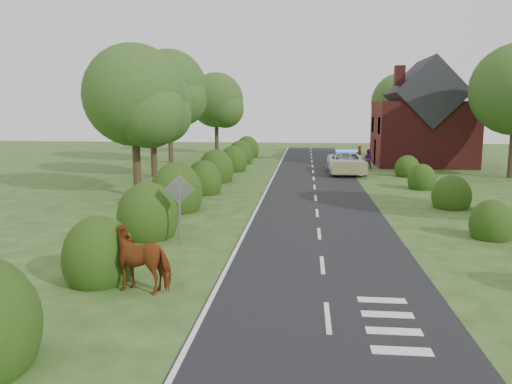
# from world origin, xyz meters

# --- Properties ---
(ground) EXTENTS (120.00, 120.00, 0.00)m
(ground) POSITION_xyz_m (0.00, 0.00, 0.00)
(ground) COLOR #284A1A
(road) EXTENTS (6.00, 70.00, 0.02)m
(road) POSITION_xyz_m (0.00, 15.00, 0.01)
(road) COLOR black
(road) RESTS_ON ground
(road_markings) EXTENTS (4.96, 70.00, 0.01)m
(road_markings) POSITION_xyz_m (-1.60, 12.93, 0.03)
(road_markings) COLOR white
(road_markings) RESTS_ON road
(hedgerow_left) EXTENTS (2.75, 50.41, 3.00)m
(hedgerow_left) POSITION_xyz_m (-6.51, 11.69, 0.75)
(hedgerow_left) COLOR #1F4216
(hedgerow_left) RESTS_ON ground
(hedgerow_right) EXTENTS (2.10, 45.78, 2.10)m
(hedgerow_right) POSITION_xyz_m (6.60, 11.21, 0.55)
(hedgerow_right) COLOR #1F4216
(hedgerow_right) RESTS_ON ground
(tree_left_a) EXTENTS (5.74, 5.60, 8.38)m
(tree_left_a) POSITION_xyz_m (-9.75, 11.86, 5.34)
(tree_left_a) COLOR #332316
(tree_left_a) RESTS_ON ground
(tree_left_b) EXTENTS (5.74, 5.60, 8.07)m
(tree_left_b) POSITION_xyz_m (-11.25, 19.86, 5.04)
(tree_left_b) COLOR #332316
(tree_left_b) RESTS_ON ground
(tree_left_c) EXTENTS (6.97, 6.80, 10.22)m
(tree_left_c) POSITION_xyz_m (-12.70, 29.83, 6.53)
(tree_left_c) COLOR #332316
(tree_left_c) RESTS_ON ground
(tree_left_d) EXTENTS (6.15, 6.00, 8.89)m
(tree_left_d) POSITION_xyz_m (-10.23, 39.85, 5.64)
(tree_left_d) COLOR #332316
(tree_left_d) RESTS_ON ground
(tree_right_c) EXTENTS (6.15, 6.00, 8.58)m
(tree_right_c) POSITION_xyz_m (9.27, 37.85, 5.34)
(tree_right_c) COLOR #332316
(tree_right_c) RESTS_ON ground
(road_sign) EXTENTS (1.06, 0.08, 2.53)m
(road_sign) POSITION_xyz_m (-5.00, 2.00, 1.65)
(road_sign) COLOR gray
(road_sign) RESTS_ON ground
(house) EXTENTS (8.00, 7.40, 9.17)m
(house) POSITION_xyz_m (9.49, 30.00, 3.79)
(house) COLOR maroon
(house) RESTS_ON ground
(cow) EXTENTS (2.15, 1.31, 1.45)m
(cow) POSITION_xyz_m (-4.83, -2.48, 0.72)
(cow) COLOR #652E17
(cow) RESTS_ON ground
(police_van) EXTENTS (2.75, 6.02, 1.81)m
(police_van) POSITION_xyz_m (2.50, 23.26, 0.83)
(police_van) COLOR white
(police_van) RESTS_ON ground
(pedestrian_red) EXTENTS (0.76, 0.74, 1.76)m
(pedestrian_red) POSITION_xyz_m (3.99, 28.71, 0.88)
(pedestrian_red) COLOR maroon
(pedestrian_red) RESTS_ON ground
(pedestrian_purple) EXTENTS (0.93, 0.82, 1.61)m
(pedestrian_purple) POSITION_xyz_m (4.55, 26.86, 0.80)
(pedestrian_purple) COLOR #5E1A74
(pedestrian_purple) RESTS_ON ground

